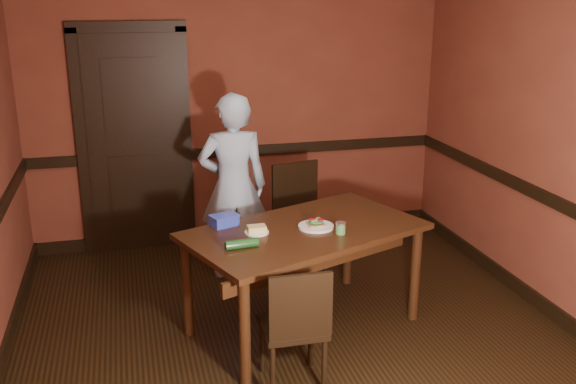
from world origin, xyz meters
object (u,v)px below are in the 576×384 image
chair_near (292,324)px  sauce_jar (341,228)px  sandwich_plate (316,225)px  chair_far (296,221)px  food_tub (224,220)px  person (233,187)px  dining_table (304,278)px  cheese_saucer (257,230)px

chair_near → sauce_jar: size_ratio=9.82×
sandwich_plate → sauce_jar: size_ratio=3.03×
chair_far → food_tub: 1.13m
chair_near → person: bearing=-86.7°
dining_table → cheese_saucer: bearing=159.5°
dining_table → chair_near: bearing=-132.7°
person → dining_table: bearing=110.3°
food_tub → person: bearing=55.8°
cheese_saucer → person: bearing=89.1°
chair_near → sandwich_plate: bearing=-116.5°
dining_table → chair_near: size_ratio=2.01×
chair_far → sauce_jar: size_ratio=11.32×
cheese_saucer → food_tub: bearing=134.1°
sandwich_plate → chair_near: bearing=-117.6°
dining_table → sandwich_plate: 0.42m
sauce_jar → cheese_saucer: (-0.56, 0.16, -0.02)m
chair_far → sandwich_plate: chair_far is taller
sandwich_plate → cheese_saucer: size_ratio=1.50×
chair_near → cheese_saucer: cheese_saucer is taller
sauce_jar → dining_table: bearing=142.2°
sauce_jar → cheese_saucer: size_ratio=0.49×
chair_near → cheese_saucer: size_ratio=4.85×
chair_far → person: bearing=158.9°
sauce_jar → food_tub: sauce_jar is taller
chair_far → chair_near: (-0.47, -1.64, -0.06)m
chair_far → person: 0.63m
chair_near → food_tub: 1.00m
dining_table → sandwich_plate: size_ratio=6.52×
dining_table → cheese_saucer: size_ratio=9.75×
cheese_saucer → food_tub: 0.28m
chair_far → cheese_saucer: bearing=-131.5°
dining_table → cheese_saucer: (-0.35, -0.00, 0.41)m
chair_near → food_tub: bearing=-71.2°
chair_far → sandwich_plate: (-0.12, -0.97, 0.32)m
cheese_saucer → food_tub: food_tub is taller
dining_table → chair_far: 0.99m
dining_table → food_tub: size_ratio=7.26×
cheese_saucer → sauce_jar: bearing=-16.0°
sauce_jar → food_tub: (-0.76, 0.36, -0.00)m
sandwich_plate → food_tub: 0.66m
sandwich_plate → person: bearing=111.4°
dining_table → sauce_jar: size_ratio=19.75×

